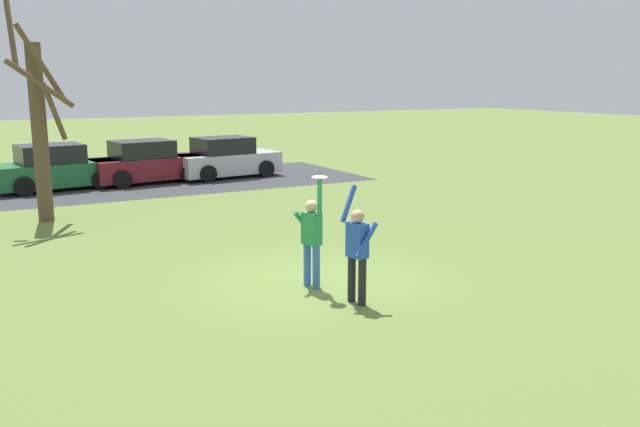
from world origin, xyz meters
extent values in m
plane|color=olive|center=(0.00, 0.00, 0.00)|extent=(120.00, 120.00, 0.00)
cylinder|color=#3366B7|center=(-0.27, -0.04, 0.41)|extent=(0.14, 0.14, 0.82)
cylinder|color=#3366B7|center=(-0.22, -0.29, 0.41)|extent=(0.14, 0.14, 0.82)
cube|color=#238447|center=(-0.24, -0.16, 1.12)|extent=(0.29, 0.40, 0.60)
sphere|color=tan|center=(-0.24, -0.16, 1.53)|extent=(0.23, 0.23, 0.23)
cylinder|color=#238447|center=(-0.29, 0.06, 1.17)|extent=(0.49, 0.18, 0.57)
cylinder|color=#238447|center=(-0.20, -0.38, 1.75)|extent=(0.09, 0.09, 0.66)
cylinder|color=black|center=(0.03, -1.47, 0.41)|extent=(0.14, 0.14, 0.82)
cylinder|color=black|center=(-0.02, -1.22, 0.41)|extent=(0.14, 0.14, 0.82)
cube|color=#234CB2|center=(0.01, -1.34, 1.12)|extent=(0.29, 0.40, 0.60)
sphere|color=tan|center=(0.01, -1.34, 1.53)|extent=(0.23, 0.23, 0.23)
cylinder|color=#234CB2|center=(0.05, -1.56, 1.17)|extent=(0.49, 0.18, 0.57)
cylinder|color=#234CB2|center=(-0.04, -1.12, 1.72)|extent=(0.36, 0.15, 0.64)
cylinder|color=white|center=(-0.20, -0.38, 2.09)|extent=(0.28, 0.28, 0.02)
cube|color=#1E6633|center=(-2.80, 14.17, 0.55)|extent=(4.29, 2.27, 0.80)
cube|color=black|center=(-2.95, 14.15, 1.27)|extent=(2.28, 1.88, 0.64)
cylinder|color=black|center=(-1.65, 15.23, 0.33)|extent=(0.68, 0.30, 0.66)
cylinder|color=black|center=(-1.43, 13.42, 0.33)|extent=(0.68, 0.30, 0.66)
cylinder|color=black|center=(-4.17, 14.92, 0.33)|extent=(0.68, 0.30, 0.66)
cylinder|color=black|center=(-3.95, 13.11, 0.33)|extent=(0.68, 0.30, 0.66)
cube|color=maroon|center=(0.42, 14.24, 0.55)|extent=(4.29, 2.27, 0.80)
cube|color=black|center=(0.27, 14.22, 1.27)|extent=(2.28, 1.88, 0.64)
cylinder|color=black|center=(1.57, 15.29, 0.33)|extent=(0.68, 0.30, 0.66)
cylinder|color=black|center=(1.79, 13.48, 0.33)|extent=(0.68, 0.30, 0.66)
cylinder|color=black|center=(-0.95, 14.99, 0.33)|extent=(0.68, 0.30, 0.66)
cylinder|color=black|center=(-0.74, 13.18, 0.33)|extent=(0.68, 0.30, 0.66)
cube|color=#BCBCC1|center=(3.57, 14.14, 0.55)|extent=(4.29, 2.27, 0.80)
cube|color=black|center=(3.42, 14.12, 1.27)|extent=(2.28, 1.88, 0.64)
cylinder|color=black|center=(4.72, 15.19, 0.33)|extent=(0.68, 0.30, 0.66)
cylinder|color=black|center=(4.94, 13.39, 0.33)|extent=(0.68, 0.30, 0.66)
cylinder|color=black|center=(2.20, 14.89, 0.33)|extent=(0.68, 0.30, 0.66)
cylinder|color=black|center=(2.41, 13.08, 0.33)|extent=(0.68, 0.30, 0.66)
cube|color=#38383D|center=(0.36, 13.85, 0.00)|extent=(16.13, 6.40, 0.01)
cylinder|color=brown|center=(-3.81, 8.68, 2.38)|extent=(0.41, 0.41, 4.76)
cylinder|color=brown|center=(-3.42, 8.41, 2.95)|extent=(0.72, 0.95, 1.55)
cylinder|color=brown|center=(-4.30, 8.66, 5.15)|extent=(0.18, 1.12, 2.13)
cylinder|color=brown|center=(-3.78, 7.90, 3.70)|extent=(1.63, 0.20, 1.26)
cylinder|color=brown|center=(-3.68, 8.13, 4.19)|extent=(1.24, 0.41, 2.03)
camera|label=1|loc=(-5.83, -10.63, 3.79)|focal=37.28mm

